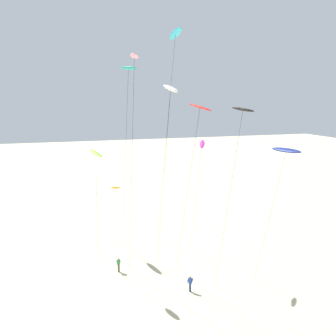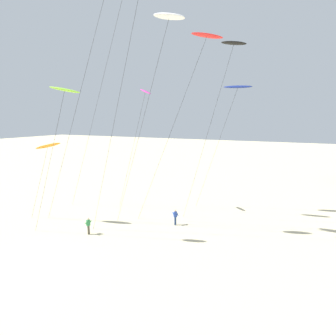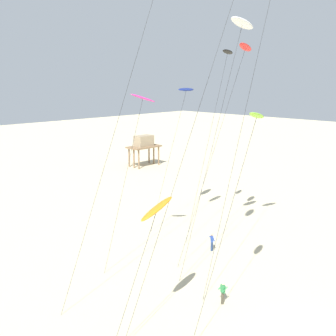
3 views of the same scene
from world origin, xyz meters
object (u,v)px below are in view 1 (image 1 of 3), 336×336
kite_orange (115,188)px  kite_red (200,110)px  kite_teal (128,71)px  kite_navy (286,151)px  kite_cyan (175,38)px  kite_flyer_middle (190,283)px  kite_flyer_nearest (119,264)px  kite_black (242,113)px  kite_pink (134,61)px  kite_white (171,90)px  kite_lime (96,154)px  kite_magenta (202,146)px

kite_orange → kite_red: (15.26, 4.71, 9.88)m
kite_teal → kite_navy: size_ratio=1.50×
kite_navy → kite_cyan: kite_cyan is taller
kite_red → kite_flyer_middle: 17.54m
kite_flyer_nearest → kite_black: bearing=37.3°
kite_pink → kite_navy: bearing=69.3°
kite_red → kite_flyer_nearest: size_ratio=11.26×
kite_navy → kite_black: bearing=-82.9°
kite_red → kite_navy: 8.71m
kite_white → kite_red: (2.91, 1.61, -1.67)m
kite_black → kite_cyan: 12.75m
kite_lime → kite_cyan: size_ratio=0.53×
kite_navy → kite_magenta: kite_navy is taller
kite_orange → kite_cyan: (6.62, 5.43, 16.82)m
kite_lime → kite_flyer_nearest: 12.61m
kite_navy → kite_pink: size_ratio=0.65×
kite_lime → kite_black: kite_black is taller
kite_orange → kite_navy: (16.32, 12.55, 6.22)m
kite_teal → kite_flyer_middle: size_ratio=13.31×
kite_lime → kite_navy: bearing=55.0°
kite_magenta → kite_lime: size_ratio=1.05×
kite_white → kite_cyan: kite_cyan is taller
kite_pink → kite_lime: size_ratio=1.65×
kite_red → kite_black: 3.50m
kite_pink → kite_lime: (-6.06, -2.89, -8.90)m
kite_white → kite_cyan: 8.13m
kite_pink → kite_flyer_middle: size_ratio=13.71×
kite_orange → kite_black: size_ratio=0.48×
kite_white → kite_pink: 3.98m
kite_lime → kite_cyan: bearing=82.6°
kite_teal → kite_flyer_middle: kite_teal is taller
kite_red → kite_pink: (-3.66, -4.67, 4.09)m
kite_navy → kite_cyan: 16.03m
kite_flyer_middle → kite_lime: bearing=-128.8°
kite_flyer_nearest → kite_flyer_middle: bearing=43.3°
kite_pink → kite_flyer_middle: kite_pink is taller
kite_teal → kite_flyer_middle: bearing=48.7°
kite_flyer_middle → kite_pink: bearing=-95.1°
kite_navy → kite_flyer_nearest: kite_navy is taller
kite_white → kite_magenta: size_ratio=1.41×
kite_magenta → kite_pink: (5.02, -8.53, 8.38)m
kite_lime → kite_flyer_nearest: kite_lime is taller
kite_cyan → kite_red: bearing=-4.7°
kite_cyan → kite_flyer_nearest: size_ratio=15.63×
kite_pink → kite_red: bearing=51.9°
kite_orange → kite_pink: kite_pink is taller
kite_red → kite_flyer_middle: kite_red is taller
kite_white → kite_navy: (3.97, 9.44, -5.32)m
kite_red → kite_lime: size_ratio=1.36×
kite_cyan → kite_flyer_nearest: 24.99m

